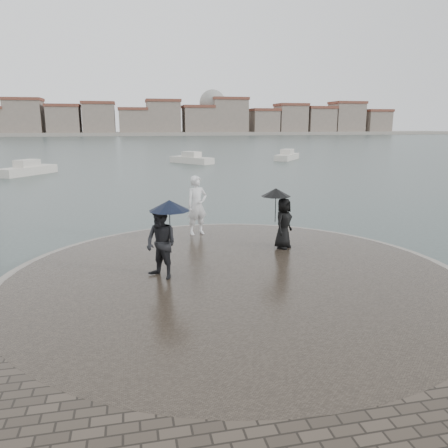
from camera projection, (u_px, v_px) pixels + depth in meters
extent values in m
plane|color=#2B3835|center=(277.00, 351.00, 8.48)|extent=(400.00, 400.00, 0.00)
cylinder|color=gray|center=(234.00, 281.00, 11.77)|extent=(12.50, 12.50, 0.32)
cylinder|color=#2D261E|center=(234.00, 280.00, 11.77)|extent=(11.90, 11.90, 0.36)
imported|color=silver|center=(197.00, 205.00, 15.74)|extent=(0.90, 0.72, 2.14)
imported|color=black|center=(161.00, 244.00, 11.25)|extent=(1.12, 1.14, 1.86)
cylinder|color=black|center=(170.00, 226.00, 11.30)|extent=(0.02, 0.02, 0.90)
cone|color=black|center=(169.00, 205.00, 11.18)|extent=(1.07, 1.07, 0.28)
imported|color=black|center=(283.00, 223.00, 14.03)|extent=(0.93, 0.94, 1.64)
cylinder|color=black|center=(275.00, 208.00, 13.96)|extent=(0.02, 0.02, 0.90)
cone|color=black|center=(276.00, 192.00, 13.85)|extent=(0.96, 0.96, 0.26)
cube|color=gray|center=(134.00, 134.00, 163.49)|extent=(260.00, 20.00, 1.20)
cube|color=gray|center=(25.00, 119.00, 151.70)|extent=(12.00, 10.00, 12.00)
cube|color=brown|center=(23.00, 99.00, 150.24)|extent=(12.60, 10.60, 1.00)
cube|color=gray|center=(64.00, 122.00, 154.64)|extent=(11.00, 10.00, 10.00)
cube|color=brown|center=(63.00, 106.00, 153.40)|extent=(11.60, 10.60, 1.00)
cube|color=gray|center=(99.00, 120.00, 157.03)|extent=(11.00, 10.00, 11.00)
cube|color=brown|center=(98.00, 103.00, 155.68)|extent=(11.60, 10.60, 1.00)
cube|color=gray|center=(133.00, 123.00, 159.76)|extent=(10.00, 10.00, 9.00)
cube|color=brown|center=(133.00, 109.00, 158.64)|extent=(10.60, 10.60, 1.00)
cube|color=gray|center=(163.00, 119.00, 161.72)|extent=(12.00, 10.00, 12.00)
cube|color=brown|center=(163.00, 101.00, 160.26)|extent=(12.60, 10.60, 1.00)
cube|color=gray|center=(198.00, 122.00, 164.66)|extent=(11.00, 10.00, 10.00)
cube|color=brown|center=(198.00, 107.00, 163.42)|extent=(11.60, 10.60, 1.00)
cube|color=gray|center=(229.00, 118.00, 166.83)|extent=(13.00, 10.00, 13.00)
cube|color=brown|center=(229.00, 99.00, 165.26)|extent=(13.60, 10.60, 1.00)
cube|color=gray|center=(264.00, 123.00, 170.20)|extent=(10.00, 10.00, 9.00)
cube|color=brown|center=(264.00, 110.00, 169.08)|extent=(10.60, 10.60, 1.00)
cube|color=gray|center=(291.00, 121.00, 172.27)|extent=(11.00, 10.00, 11.00)
cube|color=brown|center=(291.00, 105.00, 170.93)|extent=(11.60, 10.60, 1.00)
cube|color=gray|center=(319.00, 122.00, 174.89)|extent=(11.00, 10.00, 10.00)
cube|color=brown|center=(319.00, 108.00, 173.66)|extent=(11.60, 10.60, 1.00)
cube|color=gray|center=(346.00, 119.00, 177.17)|extent=(12.00, 10.00, 12.00)
cube|color=brown|center=(347.00, 103.00, 175.71)|extent=(12.60, 10.60, 1.00)
cube|color=gray|center=(375.00, 123.00, 180.22)|extent=(10.00, 10.00, 9.00)
cube|color=brown|center=(376.00, 111.00, 179.10)|extent=(10.60, 10.60, 1.00)
sphere|color=gray|center=(213.00, 103.00, 166.24)|extent=(10.00, 10.00, 10.00)
cube|color=beige|center=(192.00, 161.00, 48.45)|extent=(4.53, 5.39, 0.90)
cube|color=beige|center=(191.00, 156.00, 48.32)|extent=(2.15, 2.32, 0.90)
cube|color=beige|center=(28.00, 172.00, 37.57)|extent=(4.36, 5.47, 0.90)
cube|color=beige|center=(27.00, 165.00, 37.43)|extent=(2.10, 2.33, 0.90)
cube|color=beige|center=(287.00, 158.00, 53.09)|extent=(4.54, 5.38, 0.90)
cube|color=beige|center=(287.00, 153.00, 52.96)|extent=(2.15, 2.32, 0.90)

